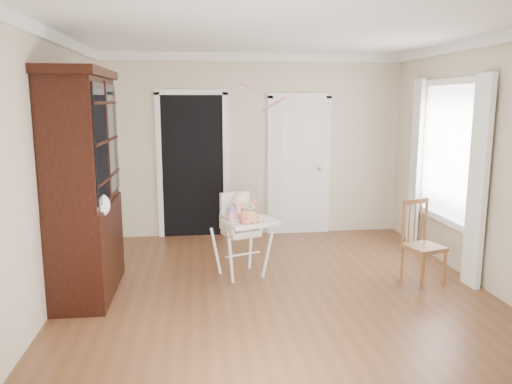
{
  "coord_description": "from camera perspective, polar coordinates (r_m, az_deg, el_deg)",
  "views": [
    {
      "loc": [
        -0.81,
        -4.93,
        2.01
      ],
      "look_at": [
        -0.18,
        0.54,
        1.01
      ],
      "focal_mm": 35.0,
      "sensor_mm": 36.0,
      "label": 1
    }
  ],
  "objects": [
    {
      "name": "sippy_cup",
      "position": [
        5.53,
        -2.82,
        -2.63
      ],
      "size": [
        0.08,
        0.08,
        0.2
      ],
      "rotation": [
        0.0,
        0.0,
        0.37
      ],
      "color": "pink",
      "rests_on": "high_chair"
    },
    {
      "name": "floor",
      "position": [
        5.38,
        2.59,
        -11.61
      ],
      "size": [
        5.0,
        5.0,
        0.0
      ],
      "primitive_type": "plane",
      "color": "brown",
      "rests_on": "ground"
    },
    {
      "name": "window_right",
      "position": [
        6.5,
        20.87,
        3.27
      ],
      "size": [
        0.13,
        1.84,
        2.3
      ],
      "color": "white",
      "rests_on": "wall_right"
    },
    {
      "name": "high_chair",
      "position": [
        5.75,
        -1.69,
        -3.76
      ],
      "size": [
        0.77,
        0.85,
        0.99
      ],
      "rotation": [
        0.0,
        0.0,
        0.37
      ],
      "color": "white",
      "rests_on": "floor"
    },
    {
      "name": "ceiling",
      "position": [
        5.04,
        2.86,
        18.19
      ],
      "size": [
        5.0,
        5.0,
        0.0
      ],
      "primitive_type": "plane",
      "rotation": [
        3.14,
        0.0,
        0.0
      ],
      "color": "white",
      "rests_on": "wall_back"
    },
    {
      "name": "cake",
      "position": [
        5.51,
        -0.78,
        -2.96
      ],
      "size": [
        0.24,
        0.24,
        0.11
      ],
      "color": "silver",
      "rests_on": "high_chair"
    },
    {
      "name": "doorway",
      "position": [
        7.46,
        -7.24,
        3.32
      ],
      "size": [
        1.06,
        0.05,
        2.22
      ],
      "color": "black",
      "rests_on": "wall_back"
    },
    {
      "name": "streamer",
      "position": [
        6.22,
        -0.55,
        11.86
      ],
      "size": [
        0.27,
        0.44,
        0.15
      ],
      "primitive_type": null,
      "rotation": [
        0.26,
        0.0,
        0.54
      ],
      "color": "#D57B8E",
      "rests_on": "ceiling"
    },
    {
      "name": "wall_back",
      "position": [
        7.5,
        -0.36,
        5.29
      ],
      "size": [
        4.5,
        0.0,
        4.5
      ],
      "primitive_type": "plane",
      "rotation": [
        1.57,
        0.0,
        0.0
      ],
      "color": "beige",
      "rests_on": "floor"
    },
    {
      "name": "wall_right",
      "position": [
        5.84,
        25.12,
        2.86
      ],
      "size": [
        0.0,
        5.0,
        5.0
      ],
      "primitive_type": "plane",
      "rotation": [
        1.57,
        0.0,
        -1.57
      ],
      "color": "beige",
      "rests_on": "floor"
    },
    {
      "name": "baby",
      "position": [
        5.74,
        -1.79,
        -2.31
      ],
      "size": [
        0.33,
        0.24,
        0.44
      ],
      "rotation": [
        0.0,
        0.0,
        0.37
      ],
      "color": "beige",
      "rests_on": "high_chair"
    },
    {
      "name": "china_cabinet",
      "position": [
        5.41,
        -19.06,
        0.78
      ],
      "size": [
        0.61,
        1.38,
        2.33
      ],
      "color": "black",
      "rests_on": "floor"
    },
    {
      "name": "wall_left",
      "position": [
        5.18,
        -22.71,
        2.21
      ],
      "size": [
        0.0,
        5.0,
        5.0
      ],
      "primitive_type": "plane",
      "rotation": [
        1.57,
        0.0,
        1.57
      ],
      "color": "beige",
      "rests_on": "floor"
    },
    {
      "name": "crown_molding",
      "position": [
        5.03,
        2.85,
        17.52
      ],
      "size": [
        4.5,
        5.0,
        0.12
      ],
      "primitive_type": null,
      "color": "white",
      "rests_on": "ceiling"
    },
    {
      "name": "closet_door",
      "position": [
        7.62,
        4.91,
        2.87
      ],
      "size": [
        0.96,
        0.09,
        2.13
      ],
      "color": "white",
      "rests_on": "wall_back"
    },
    {
      "name": "dining_chair",
      "position": [
        5.91,
        18.47,
        -5.7
      ],
      "size": [
        0.47,
        0.47,
        0.93
      ],
      "rotation": [
        0.0,
        0.0,
        0.3
      ],
      "color": "brown",
      "rests_on": "floor"
    }
  ]
}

